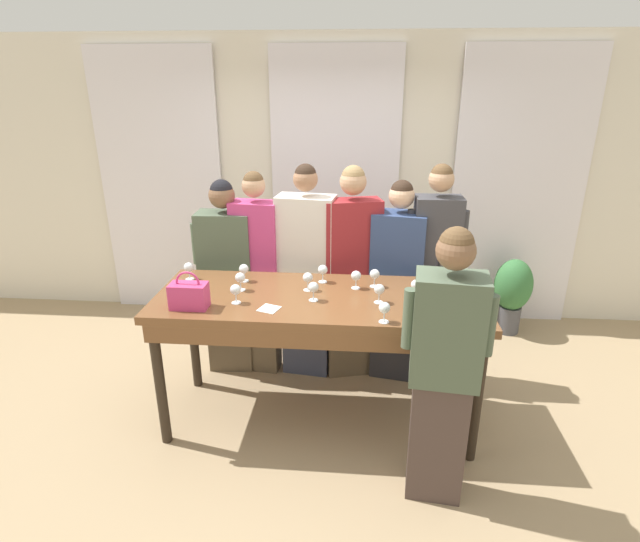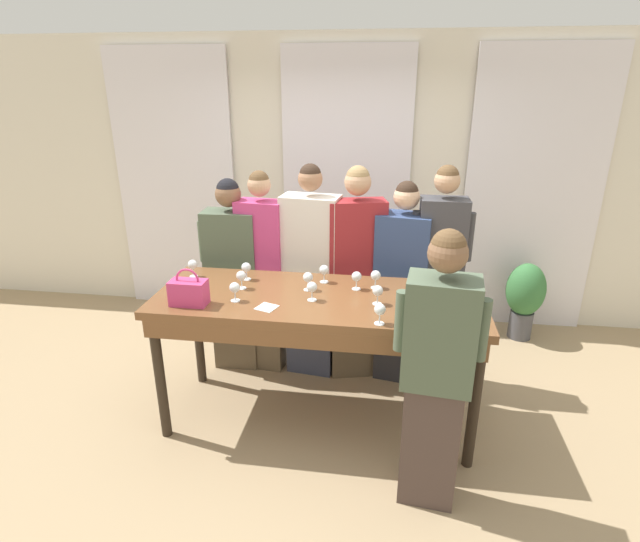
{
  "view_description": "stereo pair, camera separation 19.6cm",
  "coord_description": "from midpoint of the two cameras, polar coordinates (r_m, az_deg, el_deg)",
  "views": [
    {
      "loc": [
        0.27,
        -3.1,
        2.36
      ],
      "look_at": [
        0.0,
        0.08,
        1.14
      ],
      "focal_mm": 28.0,
      "sensor_mm": 36.0,
      "label": 1
    },
    {
      "loc": [
        0.46,
        -3.07,
        2.36
      ],
      "look_at": [
        0.0,
        0.08,
        1.14
      ],
      "focal_mm": 28.0,
      "sensor_mm": 36.0,
      "label": 2
    }
  ],
  "objects": [
    {
      "name": "guest_beige_cap",
      "position": [
        4.04,
        14.75,
        -0.58
      ],
      "size": [
        0.47,
        0.24,
        1.8
      ],
      "color": "#383D51",
      "rests_on": "ground_plane"
    },
    {
      "name": "wine_glass_near_host",
      "position": [
        3.59,
        2.04,
        0.04
      ],
      "size": [
        0.07,
        0.07,
        0.13
      ],
      "color": "white",
      "rests_on": "tasting_bar"
    },
    {
      "name": "curtain_panel_center",
      "position": [
        5.06,
        4.06,
        9.23
      ],
      "size": [
        1.26,
        0.03,
        2.69
      ],
      "color": "white",
      "rests_on": "ground_plane"
    },
    {
      "name": "wine_glass_back_left",
      "position": [
        3.66,
        -6.93,
        0.34
      ],
      "size": [
        0.07,
        0.07,
        0.13
      ],
      "color": "white",
      "rests_on": "tasting_bar"
    },
    {
      "name": "napkin",
      "position": [
        3.23,
        -4.38,
        -4.19
      ],
      "size": [
        0.16,
        0.16,
        0.0
      ],
      "color": "white",
      "rests_on": "tasting_bar"
    },
    {
      "name": "ground_plane",
      "position": [
        3.9,
        1.31,
        -16.36
      ],
      "size": [
        18.0,
        18.0,
        0.0
      ],
      "primitive_type": "plane",
      "color": "tan"
    },
    {
      "name": "tasting_bar",
      "position": [
        3.41,
        1.38,
        -4.62
      ],
      "size": [
        2.23,
        0.85,
        0.99
      ],
      "color": "brown",
      "rests_on": "ground_plane"
    },
    {
      "name": "wine_bottle",
      "position": [
        3.29,
        14.73,
        -2.28
      ],
      "size": [
        0.09,
        0.09,
        0.31
      ],
      "color": "black",
      "rests_on": "tasting_bar"
    },
    {
      "name": "host_pouring",
      "position": [
        2.88,
        15.11,
        -11.16
      ],
      "size": [
        0.49,
        0.29,
        1.68
      ],
      "color": "#473833",
      "rests_on": "ground_plane"
    },
    {
      "name": "wine_glass_center_right",
      "position": [
        3.51,
        -7.42,
        -0.63
      ],
      "size": [
        0.07,
        0.07,
        0.13
      ],
      "color": "white",
      "rests_on": "tasting_bar"
    },
    {
      "name": "guest_olive_jacket",
      "position": [
        4.21,
        -8.57,
        -0.53
      ],
      "size": [
        0.55,
        0.27,
        1.65
      ],
      "color": "brown",
      "rests_on": "ground_plane"
    },
    {
      "name": "wine_glass_front_mid",
      "position": [
        3.37,
        12.55,
        -1.89
      ],
      "size": [
        0.07,
        0.07,
        0.13
      ],
      "color": "white",
      "rests_on": "tasting_bar"
    },
    {
      "name": "wine_glass_center_mid",
      "position": [
        3.79,
        -12.92,
        0.65
      ],
      "size": [
        0.07,
        0.07,
        0.13
      ],
      "color": "white",
      "rests_on": "tasting_bar"
    },
    {
      "name": "potted_plant",
      "position": [
        5.19,
        23.39,
        -2.57
      ],
      "size": [
        0.36,
        0.36,
        0.76
      ],
      "color": "#4C4C51",
      "rests_on": "ground_plane"
    },
    {
      "name": "wine_glass_back_mid",
      "position": [
        3.32,
        -8.07,
        -1.98
      ],
      "size": [
        0.07,
        0.07,
        0.13
      ],
      "color": "white",
      "rests_on": "tasting_bar"
    },
    {
      "name": "wine_glass_front_right",
      "position": [
        3.45,
        0.23,
        -0.82
      ],
      "size": [
        0.07,
        0.07,
        0.13
      ],
      "color": "white",
      "rests_on": "tasting_bar"
    },
    {
      "name": "wine_glass_front_left",
      "position": [
        3.29,
        0.78,
        -1.93
      ],
      "size": [
        0.07,
        0.07,
        0.13
      ],
      "color": "white",
      "rests_on": "tasting_bar"
    },
    {
      "name": "curtain_panel_right",
      "position": [
        5.24,
        24.1,
        7.89
      ],
      "size": [
        1.26,
        0.03,
        2.69
      ],
      "color": "white",
      "rests_on": "ground_plane"
    },
    {
      "name": "wine_glass_by_handbag",
      "position": [
        3.49,
        5.81,
        -0.71
      ],
      "size": [
        0.07,
        0.07,
        0.13
      ],
      "color": "white",
      "rests_on": "tasting_bar"
    },
    {
      "name": "guest_navy_coat",
      "position": [
        4.05,
        10.64,
        -1.48
      ],
      "size": [
        0.53,
        0.33,
        1.67
      ],
      "color": "#28282D",
      "rests_on": "ground_plane"
    },
    {
      "name": "wine_glass_by_bottle",
      "position": [
        3.52,
        7.97,
        -0.59
      ],
      "size": [
        0.07,
        0.07,
        0.13
      ],
      "color": "white",
      "rests_on": "tasting_bar"
    },
    {
      "name": "wine_glass_back_right",
      "position": [
        3.27,
        8.33,
        -2.34
      ],
      "size": [
        0.07,
        0.07,
        0.13
      ],
      "color": "white",
      "rests_on": "tasting_bar"
    },
    {
      "name": "curtain_panel_left",
      "position": [
        5.48,
        -15.14,
        9.48
      ],
      "size": [
        1.26,
        0.03,
        2.69
      ],
      "color": "white",
      "rests_on": "ground_plane"
    },
    {
      "name": "handbag",
      "position": [
        3.32,
        -13.17,
        -2.35
      ],
      "size": [
        0.24,
        0.13,
        0.25
      ],
      "color": "#C63870",
      "rests_on": "tasting_bar"
    },
    {
      "name": "guest_pink_top",
      "position": [
        4.13,
        -5.21,
        -0.09
      ],
      "size": [
        0.49,
        0.25,
        1.72
      ],
      "color": "brown",
      "rests_on": "ground_plane"
    },
    {
      "name": "guest_cream_sweater",
      "position": [
        4.06,
        0.34,
        -0.23
      ],
      "size": [
        0.57,
        0.3,
        1.78
      ],
      "color": "#383D51",
      "rests_on": "ground_plane"
    },
    {
      "name": "guest_striped_shirt",
      "position": [
        4.02,
        5.45,
        -0.3
      ],
      "size": [
        0.56,
        0.32,
        1.78
      ],
      "color": "brown",
      "rests_on": "ground_plane"
    },
    {
      "name": "wine_glass_center_left",
      "position": [
        3.01,
        8.73,
        -4.46
      ],
      "size": [
        0.07,
        0.07,
        0.13
      ],
      "color": "white",
      "rests_on": "tasting_bar"
    },
    {
      "name": "wall_back",
      "position": [
        5.11,
        4.14,
        9.99
      ],
      "size": [
        12.0,
        0.06,
        2.8
      ],
      "color": "silver",
      "rests_on": "ground_plane"
    }
  ]
}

